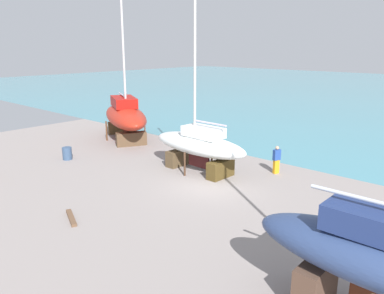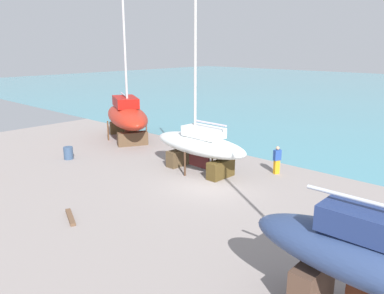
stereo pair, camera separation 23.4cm
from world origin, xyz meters
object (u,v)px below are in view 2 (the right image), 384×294
(sailboat_small_center, at_px, (384,266))
(sailboat_large_starboard, at_px, (127,116))
(worker, at_px, (277,160))
(barrel_blue_faded, at_px, (68,153))
(sailboat_mid_port, at_px, (200,145))

(sailboat_small_center, height_order, sailboat_large_starboard, sailboat_large_starboard)
(worker, bearing_deg, sailboat_large_starboard, 24.08)
(sailboat_small_center, bearing_deg, barrel_blue_faded, 171.77)
(barrel_blue_faded, bearing_deg, worker, 30.00)
(sailboat_small_center, bearing_deg, sailboat_large_starboard, 157.28)
(sailboat_mid_port, height_order, barrel_blue_faded, sailboat_mid_port)
(sailboat_small_center, distance_m, worker, 13.19)
(sailboat_large_starboard, xyz_separation_m, worker, (13.70, 0.53, -1.06))
(sailboat_mid_port, bearing_deg, sailboat_large_starboard, -11.32)
(sailboat_large_starboard, bearing_deg, worker, 30.37)
(sailboat_large_starboard, xyz_separation_m, barrel_blue_faded, (1.74, -6.38, -1.52))
(worker, height_order, barrel_blue_faded, worker)
(sailboat_small_center, bearing_deg, sailboat_mid_port, 150.39)
(sailboat_mid_port, height_order, sailboat_large_starboard, sailboat_large_starboard)
(sailboat_mid_port, height_order, worker, sailboat_mid_port)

